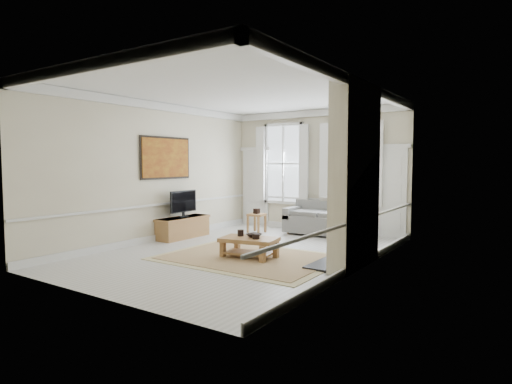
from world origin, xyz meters
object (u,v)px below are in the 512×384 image
Objects in this scene: side_table at (257,217)px; coffee_table at (249,241)px; tv_stand at (183,227)px; sofa at (324,221)px.

side_table is 0.42× the size of coffee_table.
coffee_table is (1.65, -2.74, -0.07)m from side_table.
tv_stand is at bearing -122.03° from side_table.
coffee_table is at bearing -91.23° from sofa.
sofa reaches higher than tv_stand.
side_table is at bearing -157.96° from sofa.
side_table is at bearing 109.49° from coffee_table.
side_table is 2.08m from tv_stand.
sofa is 3.74m from tv_stand.
sofa is at bearing 41.03° from tv_stand.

